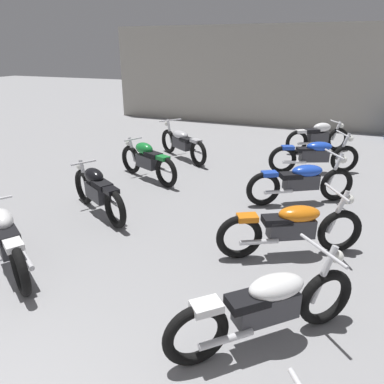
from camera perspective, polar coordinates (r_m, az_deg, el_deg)
back_wall at (r=14.26m, az=13.79°, el=17.14°), size 13.41×0.24×3.60m
motorcycle_left_row_1 at (r=5.45m, az=-27.14°, el=-6.63°), size 1.73×1.13×0.88m
motorcycle_left_row_2 at (r=6.67m, az=-14.66°, el=0.24°), size 1.76×1.08×0.88m
motorcycle_left_row_3 at (r=8.26m, az=-7.07°, el=4.99°), size 1.84×0.91×0.88m
motorcycle_left_row_4 at (r=9.79m, az=-1.56°, el=7.79°), size 1.84×1.33×0.97m
motorcycle_right_row_1 at (r=3.84m, az=11.78°, el=-17.06°), size 1.66×1.56×0.97m
motorcycle_right_row_2 at (r=5.38m, az=15.46°, el=-5.31°), size 1.96×1.17×0.97m
motorcycle_right_row_3 at (r=7.24m, az=16.90°, el=1.67°), size 1.91×1.22×0.97m
motorcycle_right_row_4 at (r=9.13m, az=18.75°, el=5.57°), size 2.03×1.05×0.97m
motorcycle_right_row_5 at (r=11.05m, az=19.24°, el=8.25°), size 1.67×1.22×0.88m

